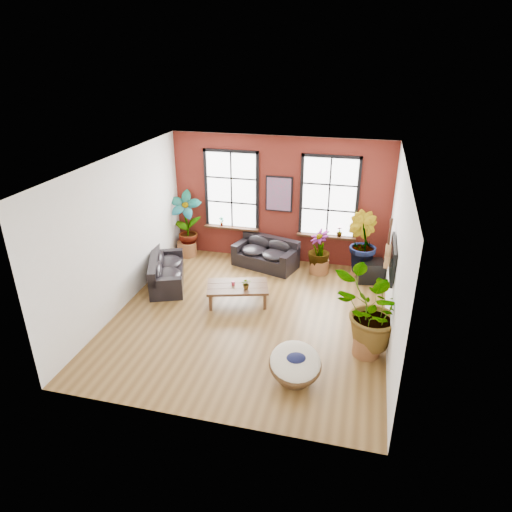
# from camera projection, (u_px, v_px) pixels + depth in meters

# --- Properties ---
(room) EXTENTS (6.04, 6.54, 3.54)m
(room) POSITION_uv_depth(u_px,v_px,m) (251.00, 244.00, 9.77)
(room) COLOR brown
(room) RESTS_ON ground
(sofa_back) EXTENTS (1.90, 1.31, 0.79)m
(sofa_back) POSITION_uv_depth(u_px,v_px,m) (266.00, 254.00, 12.64)
(sofa_back) COLOR black
(sofa_back) RESTS_ON ground
(sofa_left) EXTENTS (1.44, 2.06, 0.75)m
(sofa_left) POSITION_uv_depth(u_px,v_px,m) (165.00, 271.00, 11.69)
(sofa_left) COLOR black
(sofa_left) RESTS_ON ground
(coffee_table) EXTENTS (1.59, 1.18, 0.55)m
(coffee_table) POSITION_uv_depth(u_px,v_px,m) (237.00, 288.00, 10.77)
(coffee_table) COLOR #452A18
(coffee_table) RESTS_ON ground
(papasan_chair) EXTENTS (1.20, 1.21, 0.72)m
(papasan_chair) POSITION_uv_depth(u_px,v_px,m) (295.00, 364.00, 8.23)
(papasan_chair) COLOR #50361C
(papasan_chair) RESTS_ON ground
(poster) EXTENTS (0.74, 0.06, 0.98)m
(poster) POSITION_uv_depth(u_px,v_px,m) (279.00, 194.00, 12.36)
(poster) COLOR black
(poster) RESTS_ON room
(tv_wall_unit) EXTENTS (0.13, 1.86, 1.20)m
(tv_wall_unit) POSITION_uv_depth(u_px,v_px,m) (391.00, 258.00, 9.61)
(tv_wall_unit) COLOR black
(tv_wall_unit) RESTS_ON room
(media_box) EXTENTS (0.76, 0.67, 0.55)m
(media_box) POSITION_uv_depth(u_px,v_px,m) (370.00, 271.00, 11.86)
(media_box) COLOR black
(media_box) RESTS_ON ground
(pot_back_left) EXTENTS (0.62, 0.62, 0.41)m
(pot_back_left) POSITION_uv_depth(u_px,v_px,m) (187.00, 248.00, 13.36)
(pot_back_left) COLOR brown
(pot_back_left) RESTS_ON ground
(pot_back_right) EXTENTS (0.61, 0.61, 0.34)m
(pot_back_right) POSITION_uv_depth(u_px,v_px,m) (360.00, 269.00, 12.23)
(pot_back_right) COLOR brown
(pot_back_right) RESTS_ON ground
(pot_right_wall) EXTENTS (0.70, 0.70, 0.39)m
(pot_right_wall) POSITION_uv_depth(u_px,v_px,m) (366.00, 346.00, 9.03)
(pot_right_wall) COLOR brown
(pot_right_wall) RESTS_ON ground
(pot_mid) EXTENTS (0.65, 0.65, 0.38)m
(pot_mid) POSITION_uv_depth(u_px,v_px,m) (319.00, 266.00, 12.33)
(pot_mid) COLOR brown
(pot_mid) RESTS_ON ground
(floor_plant_back_left) EXTENTS (1.02, 0.78, 1.76)m
(floor_plant_back_left) POSITION_uv_depth(u_px,v_px,m) (186.00, 222.00, 13.04)
(floor_plant_back_left) COLOR #154F23
(floor_plant_back_left) RESTS_ON ground
(floor_plant_back_right) EXTENTS (1.10, 1.12, 1.59)m
(floor_plant_back_right) POSITION_uv_depth(u_px,v_px,m) (361.00, 242.00, 11.89)
(floor_plant_back_right) COLOR #154F23
(floor_plant_back_right) RESTS_ON ground
(floor_plant_right_wall) EXTENTS (1.89, 1.85, 1.59)m
(floor_plant_right_wall) POSITION_uv_depth(u_px,v_px,m) (372.00, 313.00, 8.72)
(floor_plant_right_wall) COLOR #154F23
(floor_plant_right_wall) RESTS_ON ground
(floor_plant_mid) EXTENTS (0.84, 0.84, 1.08)m
(floor_plant_mid) POSITION_uv_depth(u_px,v_px,m) (319.00, 249.00, 12.13)
(floor_plant_mid) COLOR #154F23
(floor_plant_mid) RESTS_ON ground
(table_plant) EXTENTS (0.29, 0.27, 0.26)m
(table_plant) POSITION_uv_depth(u_px,v_px,m) (246.00, 284.00, 10.56)
(table_plant) COLOR #154F23
(table_plant) RESTS_ON coffee_table
(sill_plant_left) EXTENTS (0.17, 0.17, 0.27)m
(sill_plant_left) POSITION_uv_depth(u_px,v_px,m) (221.00, 221.00, 13.06)
(sill_plant_left) COLOR #154F23
(sill_plant_left) RESTS_ON room
(sill_plant_right) EXTENTS (0.19, 0.19, 0.27)m
(sill_plant_right) POSITION_uv_depth(u_px,v_px,m) (339.00, 232.00, 12.32)
(sill_plant_right) COLOR #154F23
(sill_plant_right) RESTS_ON room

